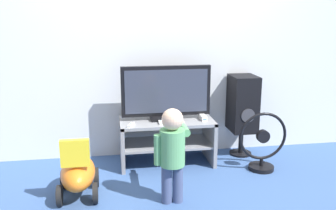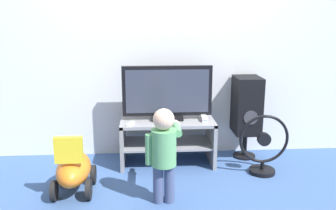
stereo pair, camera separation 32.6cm
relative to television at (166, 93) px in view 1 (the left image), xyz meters
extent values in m
plane|color=#38568C|center=(0.00, -0.26, -0.73)|extent=(16.00, 16.00, 0.00)
cube|color=silver|center=(0.00, 0.30, 0.57)|extent=(10.00, 0.06, 2.60)
cube|color=gray|center=(0.00, -0.02, -0.28)|extent=(0.94, 0.48, 0.03)
cube|color=gray|center=(0.00, -0.02, -0.52)|extent=(0.90, 0.44, 0.02)
cube|color=gray|center=(-0.45, -0.02, -0.50)|extent=(0.04, 0.48, 0.46)
cube|color=gray|center=(0.45, -0.02, -0.50)|extent=(0.04, 0.48, 0.46)
cube|color=black|center=(0.00, 0.00, -0.25)|extent=(0.31, 0.20, 0.04)
cube|color=black|center=(0.00, 0.00, 0.03)|extent=(0.90, 0.05, 0.50)
cube|color=#333847|center=(0.00, -0.03, 0.03)|extent=(0.83, 0.01, 0.43)
cube|color=white|center=(0.37, -0.07, -0.24)|extent=(0.05, 0.17, 0.05)
cube|color=#3F8CE5|center=(0.37, -0.15, -0.24)|extent=(0.03, 0.00, 0.01)
cube|color=white|center=(-0.37, -0.18, -0.26)|extent=(0.08, 0.13, 0.02)
cylinder|color=#337FD8|center=(-0.37, -0.18, -0.24)|extent=(0.01, 0.01, 0.00)
cube|color=white|center=(-0.08, -0.14, -0.26)|extent=(0.04, 0.13, 0.02)
cylinder|color=#337FD8|center=(-0.08, -0.14, -0.24)|extent=(0.01, 0.01, 0.00)
cylinder|color=#3F4C72|center=(-0.13, -0.85, -0.57)|extent=(0.09, 0.09, 0.33)
cylinder|color=#3F4C72|center=(-0.04, -0.85, -0.57)|extent=(0.09, 0.09, 0.33)
cylinder|color=#599E66|center=(-0.08, -0.85, -0.25)|extent=(0.20, 0.20, 0.30)
sphere|color=beige|center=(-0.08, -0.85, -0.02)|extent=(0.17, 0.17, 0.17)
cylinder|color=#599E66|center=(-0.20, -0.85, -0.27)|extent=(0.06, 0.06, 0.25)
cylinder|color=#599E66|center=(0.03, -0.73, -0.14)|extent=(0.06, 0.25, 0.06)
sphere|color=beige|center=(0.03, -0.61, -0.14)|extent=(0.07, 0.07, 0.07)
cube|color=white|center=(0.03, -0.57, -0.14)|extent=(0.03, 0.13, 0.02)
cylinder|color=black|center=(0.84, 0.08, -0.72)|extent=(0.24, 0.24, 0.02)
cylinder|color=black|center=(0.84, 0.08, -0.59)|extent=(0.05, 0.05, 0.28)
cube|color=black|center=(0.84, 0.08, -0.16)|extent=(0.26, 0.33, 0.60)
cylinder|color=#38383D|center=(0.84, -0.09, -0.24)|extent=(0.15, 0.01, 0.15)
cylinder|color=black|center=(0.90, -0.35, -0.71)|extent=(0.25, 0.25, 0.04)
cylinder|color=black|center=(0.90, -0.35, -0.65)|extent=(0.04, 0.04, 0.08)
torus|color=black|center=(0.90, -0.35, -0.38)|extent=(0.48, 0.03, 0.48)
cylinder|color=black|center=(0.90, -0.35, -0.38)|extent=(0.13, 0.05, 0.13)
ellipsoid|color=orange|center=(-0.85, -0.62, -0.52)|extent=(0.28, 0.55, 0.25)
cube|color=yellow|center=(-0.85, -0.77, -0.29)|extent=(0.23, 0.05, 0.22)
cylinder|color=black|center=(-0.99, -0.46, -0.64)|extent=(0.04, 0.17, 0.17)
cylinder|color=black|center=(-0.71, -0.46, -0.64)|extent=(0.04, 0.17, 0.17)
cylinder|color=black|center=(-0.99, -0.77, -0.64)|extent=(0.04, 0.17, 0.17)
cylinder|color=black|center=(-0.71, -0.77, -0.64)|extent=(0.04, 0.17, 0.17)
camera|label=1|loc=(-0.56, -3.61, 0.79)|focal=40.00mm
camera|label=2|loc=(-0.24, -3.65, 0.79)|focal=40.00mm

